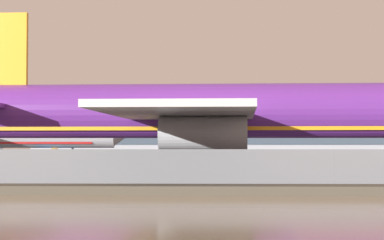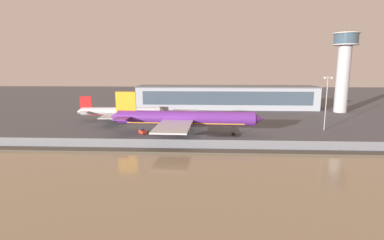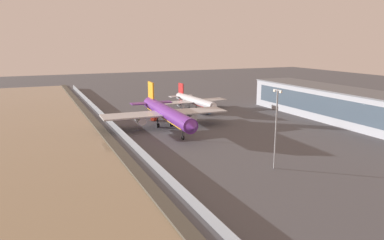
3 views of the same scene
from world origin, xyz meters
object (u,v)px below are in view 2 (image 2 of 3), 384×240
object	(u,v)px
passenger_jet_silver	(120,112)
baggage_tug	(142,132)
apron_light_mast_apron_west	(326,100)
control_tower	(344,65)
ops_van	(143,118)
cargo_jet_purple	(183,118)

from	to	relation	value
passenger_jet_silver	baggage_tug	xyz separation A→B (m)	(14.79, -23.76, -3.33)
apron_light_mast_apron_west	passenger_jet_silver	bearing A→B (deg)	169.97
baggage_tug	apron_light_mast_apron_west	size ratio (longest dim) A/B	0.18
control_tower	apron_light_mast_apron_west	xyz separation A→B (m)	(-25.23, -45.77, -13.02)
ops_van	apron_light_mast_apron_west	bearing A→B (deg)	-11.72
ops_van	apron_light_mast_apron_west	world-z (taller)	apron_light_mast_apron_west
baggage_tug	apron_light_mast_apron_west	bearing A→B (deg)	8.27
control_tower	apron_light_mast_apron_west	bearing A→B (deg)	-118.86
cargo_jet_purple	passenger_jet_silver	xyz separation A→B (m)	(-29.00, 23.93, -1.48)
passenger_jet_silver	apron_light_mast_apron_west	bearing A→B (deg)	-10.03
baggage_tug	control_tower	bearing A→B (deg)	31.34
cargo_jet_purple	baggage_tug	distance (m)	15.00
passenger_jet_silver	control_tower	size ratio (longest dim) A/B	0.90
baggage_tug	apron_light_mast_apron_west	distance (m)	67.08
control_tower	ops_van	bearing A→B (deg)	-161.96
control_tower	passenger_jet_silver	bearing A→B (deg)	-163.37
apron_light_mast_apron_west	baggage_tug	bearing A→B (deg)	-171.73
ops_van	baggage_tug	bearing A→B (deg)	-78.68
ops_van	apron_light_mast_apron_west	xyz separation A→B (m)	(70.44, -14.62, 9.81)
passenger_jet_silver	apron_light_mast_apron_west	size ratio (longest dim) A/B	1.92
cargo_jet_purple	apron_light_mast_apron_west	size ratio (longest dim) A/B	2.68
control_tower	baggage_tug	bearing A→B (deg)	-148.66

